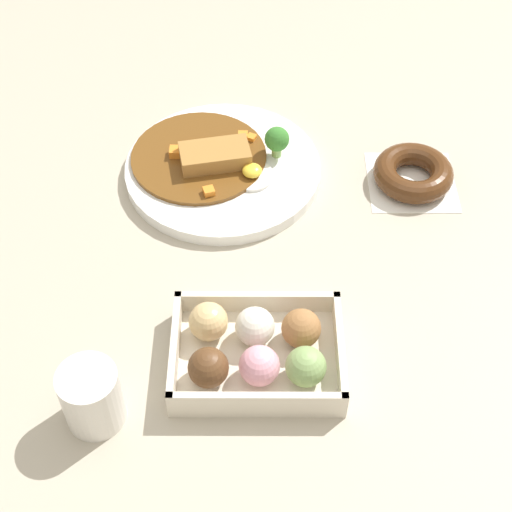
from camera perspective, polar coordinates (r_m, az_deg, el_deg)
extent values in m
plane|color=#B2A893|center=(1.03, 4.72, 0.87)|extent=(1.60, 1.60, 0.00)
cylinder|color=white|center=(1.12, -2.44, 6.38)|extent=(0.28, 0.28, 0.02)
cylinder|color=brown|center=(1.12, -4.24, 7.30)|extent=(0.20, 0.20, 0.01)
cube|color=#A87538|center=(1.10, -3.04, 7.41)|extent=(0.11, 0.07, 0.02)
cylinder|color=white|center=(1.09, -0.29, 5.93)|extent=(0.06, 0.06, 0.00)
ellipsoid|color=yellow|center=(1.08, -0.29, 6.32)|extent=(0.03, 0.03, 0.02)
cylinder|color=#8CB766|center=(1.12, 1.53, 7.78)|extent=(0.01, 0.01, 0.02)
sphere|color=#387A2D|center=(1.11, 1.55, 8.61)|extent=(0.04, 0.04, 0.04)
cube|color=orange|center=(1.06, -3.49, 4.68)|extent=(0.02, 0.02, 0.01)
cube|color=orange|center=(1.15, -0.34, 8.63)|extent=(0.02, 0.02, 0.01)
cube|color=orange|center=(1.15, -0.97, 8.75)|extent=(0.01, 0.01, 0.01)
cube|color=orange|center=(1.12, -5.92, 7.53)|extent=(0.02, 0.02, 0.02)
cube|color=beige|center=(0.91, 0.09, -7.63)|extent=(0.20, 0.15, 0.01)
cube|color=beige|center=(0.90, 6.20, -6.86)|extent=(0.01, 0.15, 0.03)
cube|color=beige|center=(0.90, -6.01, -6.84)|extent=(0.01, 0.15, 0.03)
cube|color=beige|center=(0.93, 0.10, -3.38)|extent=(0.20, 0.01, 0.03)
cube|color=beige|center=(0.86, 0.09, -10.71)|extent=(0.20, 0.01, 0.03)
sphere|color=#9E6B3D|center=(0.90, 3.35, -5.34)|extent=(0.05, 0.05, 0.05)
sphere|color=silver|center=(0.90, -0.08, -5.21)|extent=(0.05, 0.05, 0.05)
sphere|color=#DBB77A|center=(0.91, -3.53, -4.84)|extent=(0.05, 0.05, 0.05)
sphere|color=#84A860|center=(0.87, 3.69, -8.13)|extent=(0.05, 0.05, 0.05)
sphere|color=pink|center=(0.87, 0.25, -8.09)|extent=(0.05, 0.05, 0.05)
sphere|color=brown|center=(0.87, -3.54, -8.21)|extent=(0.05, 0.05, 0.05)
cube|color=white|center=(1.13, 11.38, 5.39)|extent=(0.12, 0.12, 0.00)
torus|color=#4C2B14|center=(1.12, 11.51, 6.02)|extent=(0.11, 0.11, 0.03)
cylinder|color=silver|center=(0.86, -12.01, -10.13)|extent=(0.07, 0.07, 0.08)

